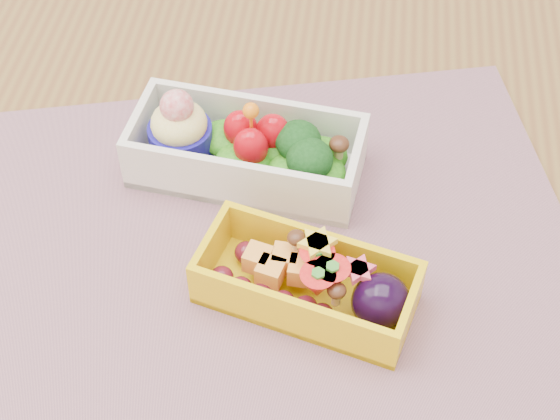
# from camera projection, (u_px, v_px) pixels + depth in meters

# --- Properties ---
(table) EXTENTS (1.20, 0.80, 0.75)m
(table) POSITION_uv_depth(u_px,v_px,m) (265.00, 282.00, 0.76)
(table) COLOR brown
(table) RESTS_ON ground
(placemat) EXTENTS (0.54, 0.47, 0.00)m
(placemat) POSITION_uv_depth(u_px,v_px,m) (270.00, 247.00, 0.66)
(placemat) COLOR #976870
(placemat) RESTS_ON table
(bento_white) EXTENTS (0.19, 0.10, 0.08)m
(bento_white) POSITION_uv_depth(u_px,v_px,m) (245.00, 150.00, 0.69)
(bento_white) COLOR silver
(bento_white) RESTS_ON placemat
(bento_yellow) EXTENTS (0.17, 0.11, 0.05)m
(bento_yellow) POSITION_uv_depth(u_px,v_px,m) (311.00, 283.00, 0.61)
(bento_yellow) COLOR yellow
(bento_yellow) RESTS_ON placemat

